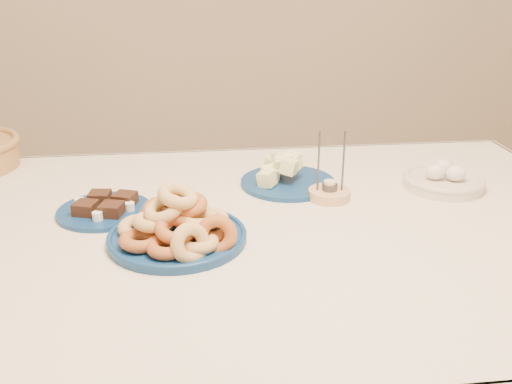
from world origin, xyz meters
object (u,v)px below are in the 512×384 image
at_px(brownie_plate, 105,208).
at_px(candle_holder, 329,193).
at_px(melon_plate, 285,174).
at_px(egg_bowl, 444,180).
at_px(dining_table, 253,267).
at_px(donut_platter, 178,228).

xyz_separation_m(brownie_plate, candle_holder, (0.54, 0.02, 0.00)).
xyz_separation_m(melon_plate, egg_bowl, (0.40, -0.07, -0.01)).
bearing_deg(egg_bowl, candle_holder, -172.77).
xyz_separation_m(dining_table, egg_bowl, (0.51, 0.17, 0.13)).
relative_size(melon_plate, brownie_plate, 1.22).
bearing_deg(dining_table, donut_platter, -158.83).
xyz_separation_m(donut_platter, brownie_plate, (-0.17, 0.17, -0.02)).
height_order(dining_table, brownie_plate, brownie_plate).
height_order(dining_table, melon_plate, melon_plate).
xyz_separation_m(donut_platter, candle_holder, (0.37, 0.19, -0.02)).
bearing_deg(candle_holder, donut_platter, -152.40).
relative_size(brownie_plate, candle_holder, 1.38).
height_order(donut_platter, candle_holder, candle_holder).
bearing_deg(egg_bowl, melon_plate, 170.03).
distance_m(donut_platter, candle_holder, 0.41).
distance_m(dining_table, brownie_plate, 0.37).
bearing_deg(candle_holder, brownie_plate, -177.53).
distance_m(donut_platter, egg_bowl, 0.72).
bearing_deg(brownie_plate, dining_table, -17.33).
distance_m(melon_plate, egg_bowl, 0.41).
distance_m(melon_plate, candle_holder, 0.14).
distance_m(dining_table, donut_platter, 0.22).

